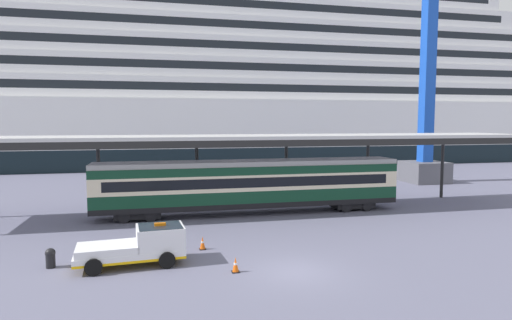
% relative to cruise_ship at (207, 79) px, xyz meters
% --- Properties ---
extents(ground_plane, '(400.00, 400.00, 0.00)m').
position_rel_cruise_ship_xyz_m(ground_plane, '(-2.24, -56.20, -14.30)').
color(ground_plane, slate).
extents(cruise_ship, '(137.01, 24.09, 41.03)m').
position_rel_cruise_ship_xyz_m(cruise_ship, '(0.00, 0.00, 0.00)').
color(cruise_ship, black).
rests_on(cruise_ship, ground).
extents(platform_canopy, '(45.38, 5.88, 6.01)m').
position_rel_cruise_ship_xyz_m(platform_canopy, '(-1.61, -42.76, -8.54)').
color(platform_canopy, silver).
rests_on(platform_canopy, ground).
extents(train_carriage, '(23.12, 2.81, 4.11)m').
position_rel_cruise_ship_xyz_m(train_carriage, '(-1.61, -43.19, -11.99)').
color(train_carriage, black).
rests_on(train_carriage, ground).
extents(service_truck, '(5.35, 2.59, 2.02)m').
position_rel_cruise_ship_xyz_m(service_truck, '(-9.33, -53.45, -13.31)').
color(service_truck, white).
rests_on(service_truck, ground).
extents(traffic_cone_near, '(0.36, 0.36, 0.74)m').
position_rel_cruise_ship_xyz_m(traffic_cone_near, '(-6.13, -51.65, -13.93)').
color(traffic_cone_near, black).
rests_on(traffic_cone_near, ground).
extents(traffic_cone_mid, '(0.36, 0.36, 0.71)m').
position_rel_cruise_ship_xyz_m(traffic_cone_mid, '(-4.98, -55.62, -13.94)').
color(traffic_cone_mid, black).
rests_on(traffic_cone_mid, ground).
extents(dockside_crane, '(14.84, 4.40, 59.59)m').
position_rel_cruise_ship_xyz_m(dockside_crane, '(22.67, -30.73, 3.69)').
color(dockside_crane, '#595960').
rests_on(dockside_crane, ground).
extents(quay_bollard, '(0.48, 0.48, 0.96)m').
position_rel_cruise_ship_xyz_m(quay_bollard, '(-13.62, -53.00, -13.78)').
color(quay_bollard, black).
rests_on(quay_bollard, ground).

